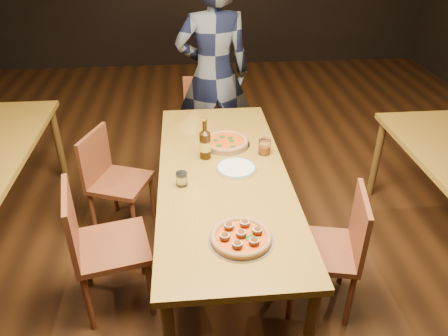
{
  "coord_description": "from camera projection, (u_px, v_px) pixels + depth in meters",
  "views": [
    {
      "loc": [
        -0.21,
        -2.3,
        2.2
      ],
      "look_at": [
        0.0,
        -0.05,
        0.82
      ],
      "focal_mm": 35.0,
      "sensor_mm": 36.0,
      "label": 1
    }
  ],
  "objects": [
    {
      "name": "chair_end",
      "position": [
        207.0,
        131.0,
        3.88
      ],
      "size": [
        0.48,
        0.48,
        0.93
      ],
      "primitive_type": null,
      "rotation": [
        0.0,
        0.0,
        -0.13
      ],
      "color": "#5F2C19",
      "rests_on": "ground"
    },
    {
      "name": "chair_main_e",
      "position": [
        322.0,
        249.0,
        2.6
      ],
      "size": [
        0.48,
        0.48,
        0.86
      ],
      "primitive_type": null,
      "rotation": [
        0.0,
        0.0,
        -1.79
      ],
      "color": "#5F2C19",
      "rests_on": "ground"
    },
    {
      "name": "pizza_margherita",
      "position": [
        226.0,
        142.0,
        3.04
      ],
      "size": [
        0.33,
        0.33,
        0.04
      ],
      "rotation": [
        0.0,
        0.0,
        -0.16
      ],
      "color": "#B7B7BF",
      "rests_on": "table_main"
    },
    {
      "name": "ground",
      "position": [
        223.0,
        262.0,
        3.11
      ],
      "size": [
        9.0,
        9.0,
        0.0
      ],
      "primitive_type": "plane",
      "color": "black"
    },
    {
      "name": "amber_glass",
      "position": [
        265.0,
        147.0,
        2.91
      ],
      "size": [
        0.08,
        0.08,
        0.1
      ],
      "primitive_type": "cylinder",
      "color": "#903E10",
      "rests_on": "table_main"
    },
    {
      "name": "chair_main_nw",
      "position": [
        112.0,
        245.0,
        2.59
      ],
      "size": [
        0.5,
        0.5,
        0.91
      ],
      "primitive_type": null,
      "rotation": [
        0.0,
        0.0,
        1.79
      ],
      "color": "#5F2C19",
      "rests_on": "ground"
    },
    {
      "name": "table_main",
      "position": [
        223.0,
        183.0,
        2.76
      ],
      "size": [
        0.8,
        2.0,
        0.75
      ],
      "color": "brown",
      "rests_on": "ground"
    },
    {
      "name": "chair_main_sw",
      "position": [
        120.0,
        182.0,
        3.25
      ],
      "size": [
        0.5,
        0.5,
        0.83
      ],
      "primitive_type": null,
      "rotation": [
        0.0,
        0.0,
        1.21
      ],
      "color": "#5F2C19",
      "rests_on": "ground"
    },
    {
      "name": "pizza_meatball",
      "position": [
        241.0,
        237.0,
        2.17
      ],
      "size": [
        0.33,
        0.33,
        0.06
      ],
      "rotation": [
        0.0,
        0.0,
        -0.08
      ],
      "color": "#B7B7BF",
      "rests_on": "table_main"
    },
    {
      "name": "water_glass",
      "position": [
        182.0,
        179.0,
        2.59
      ],
      "size": [
        0.07,
        0.07,
        0.09
      ],
      "primitive_type": "cylinder",
      "color": "white",
      "rests_on": "table_main"
    },
    {
      "name": "beer_bottle",
      "position": [
        205.0,
        145.0,
        2.84
      ],
      "size": [
        0.08,
        0.08,
        0.27
      ],
      "rotation": [
        0.0,
        0.0,
        0.32
      ],
      "color": "black",
      "rests_on": "table_main"
    },
    {
      "name": "plate_stack",
      "position": [
        236.0,
        169.0,
        2.75
      ],
      "size": [
        0.25,
        0.25,
        0.02
      ],
      "primitive_type": "cylinder",
      "color": "white",
      "rests_on": "table_main"
    },
    {
      "name": "diner",
      "position": [
        214.0,
        75.0,
        3.83
      ],
      "size": [
        0.7,
        0.5,
        1.81
      ],
      "primitive_type": "imported",
      "rotation": [
        0.0,
        0.0,
        3.24
      ],
      "color": "black",
      "rests_on": "ground"
    }
  ]
}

